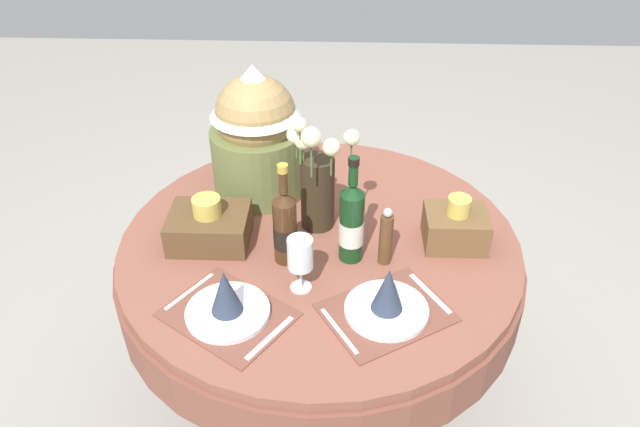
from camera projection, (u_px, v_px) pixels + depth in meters
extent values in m
plane|color=#9E998E|center=(320.00, 391.00, 2.48)|extent=(8.00, 8.00, 0.00)
cylinder|color=brown|center=(320.00, 244.00, 2.05)|extent=(1.31, 1.31, 0.04)
cylinder|color=brown|center=(320.00, 266.00, 2.10)|extent=(1.34, 1.34, 0.16)
cylinder|color=black|center=(320.00, 324.00, 2.26)|extent=(0.12, 0.12, 0.71)
cylinder|color=black|center=(320.00, 389.00, 2.48)|extent=(0.72, 0.72, 0.03)
cube|color=brown|center=(228.00, 314.00, 1.75)|extent=(0.43, 0.41, 0.00)
cylinder|color=white|center=(228.00, 312.00, 1.74)|extent=(0.24, 0.24, 0.02)
cone|color=#2D384C|center=(225.00, 291.00, 1.70)|extent=(0.09, 0.09, 0.14)
cube|color=silver|center=(190.00, 291.00, 1.82)|extent=(0.12, 0.16, 0.00)
cube|color=silver|center=(270.00, 338.00, 1.67)|extent=(0.12, 0.17, 0.00)
cube|color=brown|center=(386.00, 312.00, 1.75)|extent=(0.43, 0.40, 0.00)
cylinder|color=white|center=(386.00, 310.00, 1.75)|extent=(0.24, 0.24, 0.02)
cone|color=#2D384C|center=(388.00, 289.00, 1.70)|extent=(0.09, 0.09, 0.14)
cube|color=silver|center=(339.00, 331.00, 1.69)|extent=(0.11, 0.17, 0.00)
cube|color=silver|center=(430.00, 293.00, 1.81)|extent=(0.11, 0.17, 0.00)
cylinder|color=#332819|center=(318.00, 193.00, 2.03)|extent=(0.11, 0.11, 0.26)
sphere|color=beige|center=(311.00, 137.00, 1.79)|extent=(0.06, 0.06, 0.06)
cylinder|color=#4C7038|center=(311.00, 160.00, 1.83)|extent=(0.01, 0.01, 0.11)
sphere|color=beige|center=(303.00, 141.00, 1.90)|extent=(0.05, 0.05, 0.05)
cylinder|color=#4C7038|center=(303.00, 154.00, 1.93)|extent=(0.01, 0.01, 0.05)
sphere|color=beige|center=(300.00, 125.00, 1.85)|extent=(0.05, 0.05, 0.05)
cylinder|color=#4C7038|center=(300.00, 147.00, 1.89)|extent=(0.01, 0.01, 0.12)
sphere|color=beige|center=(296.00, 135.00, 1.91)|extent=(0.06, 0.06, 0.06)
cylinder|color=#4C7038|center=(296.00, 149.00, 1.94)|extent=(0.01, 0.01, 0.06)
sphere|color=beige|center=(331.00, 147.00, 1.82)|extent=(0.05, 0.05, 0.05)
cylinder|color=#4C7038|center=(331.00, 164.00, 1.85)|extent=(0.01, 0.01, 0.08)
sphere|color=beige|center=(352.00, 137.00, 1.88)|extent=(0.05, 0.05, 0.05)
cylinder|color=#4C7038|center=(351.00, 153.00, 1.91)|extent=(0.01, 0.01, 0.08)
cylinder|color=#143819|center=(351.00, 227.00, 1.89)|extent=(0.08, 0.08, 0.24)
cylinder|color=silver|center=(351.00, 232.00, 1.90)|extent=(0.08, 0.08, 0.08)
cone|color=#143819|center=(353.00, 190.00, 1.81)|extent=(0.08, 0.08, 0.03)
cylinder|color=#143819|center=(353.00, 171.00, 1.78)|extent=(0.03, 0.03, 0.09)
cylinder|color=black|center=(354.00, 161.00, 1.76)|extent=(0.03, 0.03, 0.02)
cylinder|color=#422814|center=(285.00, 231.00, 1.89)|extent=(0.07, 0.07, 0.22)
cylinder|color=black|center=(285.00, 236.00, 1.90)|extent=(0.07, 0.07, 0.07)
cone|color=#422814|center=(284.00, 197.00, 1.81)|extent=(0.07, 0.07, 0.03)
cylinder|color=#422814|center=(283.00, 179.00, 1.78)|extent=(0.03, 0.03, 0.09)
cylinder|color=#B29933|center=(283.00, 168.00, 1.76)|extent=(0.03, 0.03, 0.02)
cylinder|color=silver|center=(301.00, 287.00, 1.84)|extent=(0.06, 0.06, 0.00)
cylinder|color=silver|center=(301.00, 277.00, 1.82)|extent=(0.01, 0.01, 0.08)
cylinder|color=silver|center=(300.00, 253.00, 1.77)|extent=(0.08, 0.08, 0.10)
cylinder|color=brown|center=(386.00, 240.00, 1.89)|extent=(0.04, 0.04, 0.17)
sphere|color=#B7B7BC|center=(388.00, 213.00, 1.83)|extent=(0.03, 0.03, 0.03)
cylinder|color=olive|center=(258.00, 161.00, 2.21)|extent=(0.33, 0.33, 0.25)
sphere|color=#9E7F4C|center=(255.00, 115.00, 2.10)|extent=(0.28, 0.28, 0.28)
cone|color=silver|center=(254.00, 90.00, 2.05)|extent=(0.31, 0.31, 0.18)
cube|color=brown|center=(209.00, 228.00, 2.00)|extent=(0.25, 0.20, 0.11)
cylinder|color=gold|center=(207.00, 207.00, 1.95)|extent=(0.09, 0.09, 0.06)
cube|color=brown|center=(456.00, 229.00, 1.98)|extent=(0.20, 0.16, 0.11)
cylinder|color=gold|center=(459.00, 207.00, 1.93)|extent=(0.07, 0.07, 0.06)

